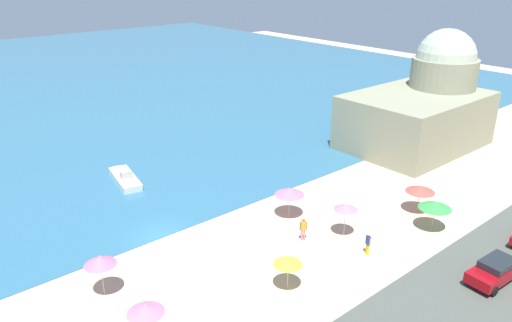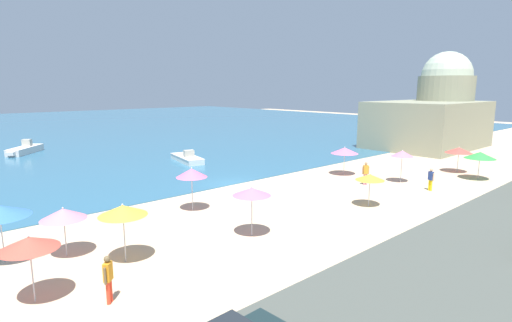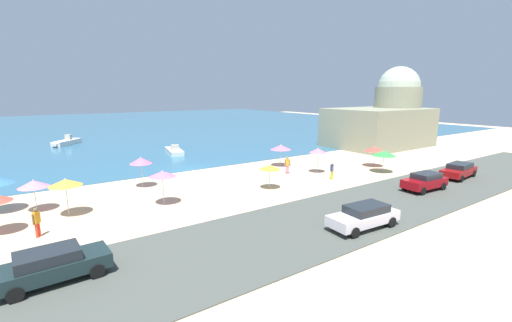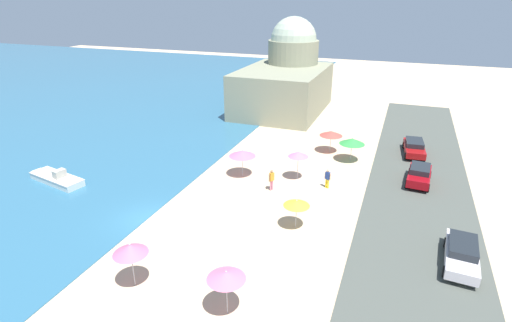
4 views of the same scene
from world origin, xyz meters
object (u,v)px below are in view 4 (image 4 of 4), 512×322
(beach_umbrella_0, at_px, (331,133))
(beach_umbrella_1, at_px, (297,203))
(beach_umbrella_4, at_px, (242,153))
(beach_umbrella_8, at_px, (298,154))
(parked_car_0, at_px, (462,253))
(beach_umbrella_5, at_px, (352,141))
(harbor_fortress, at_px, (287,77))
(beach_umbrella_6, at_px, (130,249))
(parked_car_1, at_px, (419,174))
(parked_car_2, at_px, (414,147))
(beach_umbrella_7, at_px, (226,275))
(bather_0, at_px, (272,179))
(skiff_nearshore, at_px, (57,178))
(bather_2, at_px, (328,178))

(beach_umbrella_0, xyz_separation_m, beach_umbrella_1, (-14.87, -0.53, -0.10))
(beach_umbrella_4, bearing_deg, beach_umbrella_8, -77.35)
(beach_umbrella_4, relative_size, parked_car_0, 0.52)
(beach_umbrella_5, height_order, harbor_fortress, harbor_fortress)
(beach_umbrella_5, distance_m, beach_umbrella_8, 6.78)
(beach_umbrella_6, xyz_separation_m, parked_car_1, (19.09, -14.54, -1.52))
(beach_umbrella_1, xyz_separation_m, parked_car_2, (17.09, -7.38, -1.08))
(beach_umbrella_4, relative_size, beach_umbrella_5, 1.02)
(beach_umbrella_6, height_order, parked_car_0, beach_umbrella_6)
(beach_umbrella_7, bearing_deg, parked_car_2, -18.03)
(beach_umbrella_4, relative_size, beach_umbrella_6, 0.91)
(bather_0, height_order, harbor_fortress, harbor_fortress)
(harbor_fortress, bearing_deg, parked_car_0, -146.90)
(beach_umbrella_6, xyz_separation_m, skiff_nearshore, (8.46, 14.09, -1.97))
(beach_umbrella_1, xyz_separation_m, harbor_fortress, (29.70, 9.53, 2.36))
(bather_0, distance_m, parked_car_1, 12.50)
(bather_2, distance_m, parked_car_0, 11.87)
(beach_umbrella_0, relative_size, beach_umbrella_7, 0.89)
(beach_umbrella_5, height_order, beach_umbrella_8, beach_umbrella_8)
(beach_umbrella_6, bearing_deg, beach_umbrella_1, -37.30)
(skiff_nearshore, bearing_deg, beach_umbrella_7, -113.47)
(bather_2, relative_size, skiff_nearshore, 0.28)
(beach_umbrella_6, distance_m, parked_car_2, 29.50)
(skiff_nearshore, height_order, harbor_fortress, harbor_fortress)
(bather_0, height_order, parked_car_1, bather_0)
(beach_umbrella_0, distance_m, bather_2, 8.29)
(beach_umbrella_6, xyz_separation_m, bather_2, (15.55, -7.50, -1.42))
(beach_umbrella_1, height_order, parked_car_0, beach_umbrella_1)
(beach_umbrella_1, relative_size, parked_car_0, 0.45)
(beach_umbrella_5, distance_m, beach_umbrella_7, 22.31)
(beach_umbrella_0, distance_m, parked_car_1, 9.62)
(beach_umbrella_1, distance_m, beach_umbrella_6, 11.06)
(beach_umbrella_8, bearing_deg, beach_umbrella_5, -33.08)
(beach_umbrella_7, distance_m, parked_car_0, 14.10)
(beach_umbrella_6, relative_size, parked_car_2, 0.57)
(beach_umbrella_4, height_order, bather_0, beach_umbrella_4)
(beach_umbrella_4, relative_size, skiff_nearshore, 0.42)
(beach_umbrella_7, relative_size, parked_car_0, 0.55)
(beach_umbrella_0, xyz_separation_m, parked_car_2, (2.21, -7.91, -1.18))
(bather_2, bearing_deg, bather_0, 115.79)
(parked_car_0, xyz_separation_m, parked_car_2, (17.61, 2.79, -0.01))
(beach_umbrella_6, height_order, bather_0, beach_umbrella_6)
(beach_umbrella_7, bearing_deg, parked_car_1, -24.94)
(parked_car_1, bearing_deg, skiff_nearshore, 110.37)
(beach_umbrella_0, bearing_deg, parked_car_1, -118.67)
(parked_car_0, relative_size, parked_car_2, 1.00)
(bather_0, relative_size, bather_2, 1.08)
(beach_umbrella_4, bearing_deg, parked_car_1, -75.30)
(beach_umbrella_1, xyz_separation_m, beach_umbrella_7, (-8.90, 1.08, 0.43))
(beach_umbrella_0, relative_size, harbor_fortress, 0.15)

